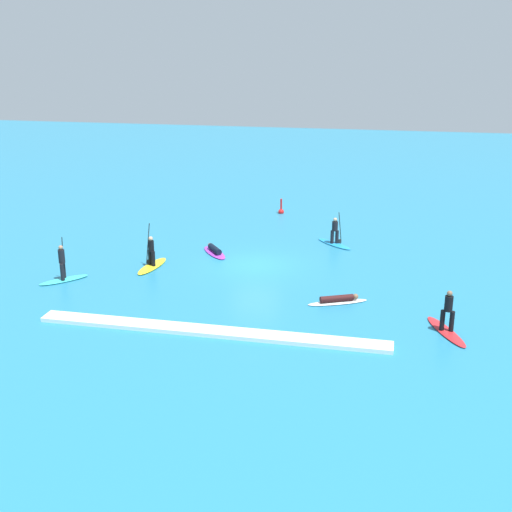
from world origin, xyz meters
The scene contains 9 objects.
ground_plane centered at (0.00, 0.00, 0.00)m, with size 120.00×120.00×0.00m, color teal.
surfer_on_teal_board centered at (-8.93, -4.48, 0.48)m, with size 2.17×2.32×2.24m.
surfer_on_white_board centered at (4.85, -4.53, 0.15)m, with size 2.82×1.70×0.38m.
surfer_on_red_board centered at (9.51, -6.81, 0.47)m, with size 1.84×3.12×1.85m.
surfer_on_yellow_board centered at (-5.36, -1.52, 0.36)m, with size 1.08×3.00×2.37m.
surfer_on_blue_board centered at (3.76, 4.63, 0.42)m, with size 2.47×2.39×1.99m.
surfer_on_purple_board centered at (-2.74, 1.48, 0.15)m, with size 2.21×2.62×0.44m.
marker_buoy centered at (-0.65, 11.36, 0.19)m, with size 0.41×0.41×1.14m.
wave_crest centered at (0.00, -8.94, 0.09)m, with size 14.83×0.90×0.18m, color white.
Camera 1 is at (7.05, -32.55, 11.36)m, focal length 45.81 mm.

